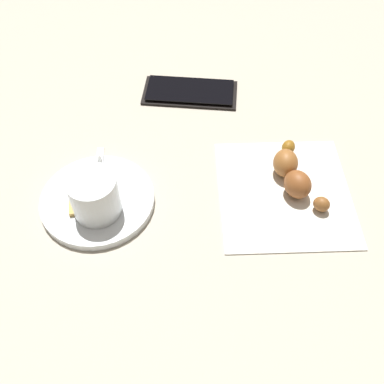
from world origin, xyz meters
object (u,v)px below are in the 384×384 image
(saucer, at_px, (98,200))
(napkin, at_px, (284,192))
(cell_phone, at_px, (190,92))
(sugar_packet, at_px, (77,196))
(croissant, at_px, (293,174))
(espresso_cup, at_px, (94,193))
(teaspoon, at_px, (97,197))

(saucer, height_order, napkin, saucer)
(cell_phone, bearing_deg, sugar_packet, 42.60)
(napkin, xyz_separation_m, cell_phone, (0.07, -0.21, 0.00))
(saucer, height_order, sugar_packet, sugar_packet)
(napkin, relative_size, croissant, 1.40)
(napkin, distance_m, croissant, 0.03)
(napkin, xyz_separation_m, croissant, (-0.01, -0.01, 0.02))
(napkin, height_order, croissant, croissant)
(cell_phone, bearing_deg, croissant, 112.43)
(napkin, bearing_deg, espresso_cup, -6.52)
(espresso_cup, height_order, cell_phone, espresso_cup)
(saucer, xyz_separation_m, teaspoon, (-0.00, 0.00, 0.01))
(teaspoon, height_order, cell_phone, teaspoon)
(saucer, relative_size, espresso_cup, 1.70)
(espresso_cup, xyz_separation_m, sugar_packet, (0.02, -0.02, -0.02))
(espresso_cup, distance_m, napkin, 0.23)
(sugar_packet, bearing_deg, cell_phone, 136.10)
(espresso_cup, xyz_separation_m, cell_phone, (-0.16, -0.19, -0.03))
(teaspoon, xyz_separation_m, croissant, (-0.24, 0.03, 0.01))
(saucer, height_order, espresso_cup, espresso_cup)
(saucer, xyz_separation_m, espresso_cup, (0.00, 0.01, 0.03))
(teaspoon, relative_size, cell_phone, 0.80)
(saucer, relative_size, teaspoon, 1.13)
(saucer, xyz_separation_m, croissant, (-0.24, 0.03, 0.02))
(croissant, height_order, cell_phone, croissant)
(espresso_cup, bearing_deg, teaspoon, -90.88)
(cell_phone, bearing_deg, espresso_cup, 49.87)
(sugar_packet, height_order, napkin, sugar_packet)
(saucer, height_order, croissant, croissant)
(espresso_cup, relative_size, sugar_packet, 1.43)
(napkin, bearing_deg, croissant, -137.52)
(napkin, distance_m, cell_phone, 0.22)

